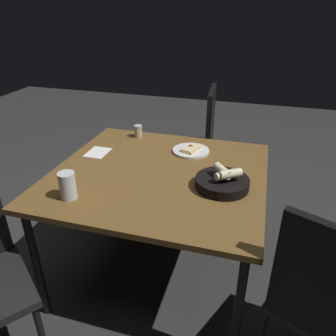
{
  "coord_description": "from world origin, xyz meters",
  "views": [
    {
      "loc": [
        1.48,
        0.48,
        1.55
      ],
      "look_at": [
        0.02,
        0.06,
        0.76
      ],
      "focal_mm": 34.82,
      "sensor_mm": 36.0,
      "label": 1
    }
  ],
  "objects": [
    {
      "name": "ground",
      "position": [
        0.0,
        0.0,
        0.0
      ],
      "size": [
        8.0,
        8.0,
        0.0
      ],
      "primitive_type": "plane",
      "color": "#2C2C2C"
    },
    {
      "name": "dining_table",
      "position": [
        0.0,
        0.0,
        0.66
      ],
      "size": [
        1.07,
        1.13,
        0.71
      ],
      "color": "brown",
      "rests_on": "ground"
    },
    {
      "name": "pizza_plate",
      "position": [
        -0.3,
        0.11,
        0.72
      ],
      "size": [
        0.22,
        0.22,
        0.04
      ],
      "color": "silver",
      "rests_on": "dining_table"
    },
    {
      "name": "bread_basket",
      "position": [
        0.07,
        0.35,
        0.75
      ],
      "size": [
        0.27,
        0.27,
        0.11
      ],
      "color": "black",
      "rests_on": "dining_table"
    },
    {
      "name": "beer_glass",
      "position": [
        0.37,
        -0.33,
        0.77
      ],
      "size": [
        0.08,
        0.08,
        0.13
      ],
      "color": "silver",
      "rests_on": "dining_table"
    },
    {
      "name": "pepper_shaker",
      "position": [
        -0.44,
        -0.29,
        0.75
      ],
      "size": [
        0.06,
        0.06,
        0.08
      ],
      "color": "#BFB299",
      "rests_on": "dining_table"
    },
    {
      "name": "napkin",
      "position": [
        -0.13,
        -0.43,
        0.72
      ],
      "size": [
        0.16,
        0.12,
        0.0
      ],
      "color": "white",
      "rests_on": "dining_table"
    },
    {
      "name": "chair_near",
      "position": [
        0.47,
        0.85,
        0.52
      ],
      "size": [
        0.58,
        0.58,
        0.92
      ],
      "color": "black",
      "rests_on": "ground"
    },
    {
      "name": "chair_far",
      "position": [
        -0.97,
        0.01,
        0.53
      ],
      "size": [
        0.48,
        0.48,
        0.94
      ],
      "color": "#2A2A2A",
      "rests_on": "ground"
    }
  ]
}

